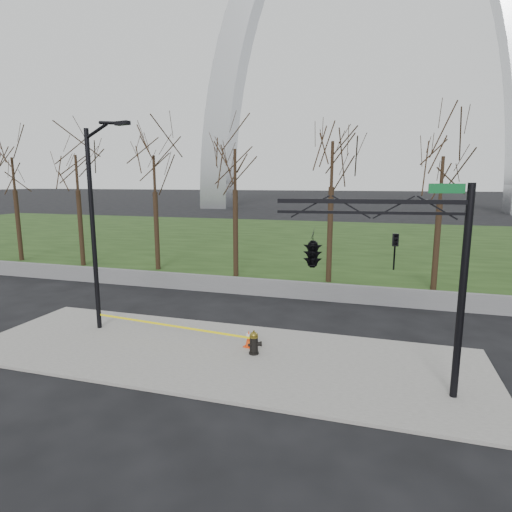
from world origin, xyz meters
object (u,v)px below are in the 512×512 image
(traffic_signal_mast, at_px, (341,250))
(fire_hydrant, at_px, (254,343))
(traffic_cone, at_px, (249,338))
(street_light, at_px, (96,216))

(traffic_signal_mast, bearing_deg, fire_hydrant, 145.02)
(traffic_cone, bearing_deg, fire_hydrant, -56.21)
(traffic_signal_mast, bearing_deg, street_light, 159.88)
(fire_hydrant, bearing_deg, street_light, 151.81)
(traffic_cone, xyz_separation_m, traffic_signal_mast, (3.36, -2.15, 3.73))
(fire_hydrant, xyz_separation_m, traffic_cone, (-0.37, 0.56, -0.08))
(fire_hydrant, distance_m, traffic_cone, 0.67)
(fire_hydrant, height_order, traffic_cone, fire_hydrant)
(traffic_cone, xyz_separation_m, street_light, (-6.28, 0.11, 4.28))
(traffic_cone, height_order, traffic_signal_mast, traffic_signal_mast)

